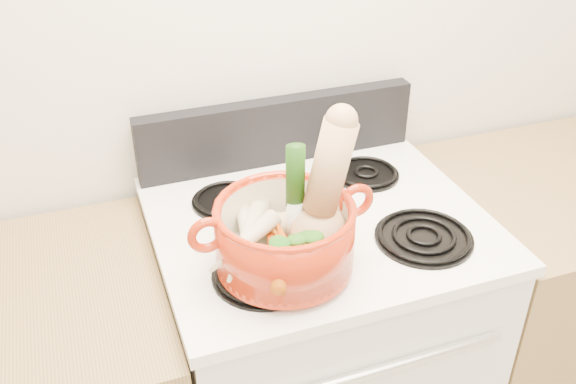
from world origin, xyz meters
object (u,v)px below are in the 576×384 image
object	(u,v)px
squash	(328,189)
leek	(295,196)
stove_body	(315,362)
dutch_oven	(285,236)

from	to	relation	value
squash	leek	xyz separation A→B (m)	(-0.06, 0.03, -0.02)
stove_body	dutch_oven	distance (m)	0.62
dutch_oven	leek	bearing A→B (deg)	23.47
leek	dutch_oven	bearing A→B (deg)	-141.97
stove_body	leek	distance (m)	0.69
dutch_oven	leek	size ratio (longest dim) A/B	1.14
dutch_oven	leek	distance (m)	0.09
squash	leek	size ratio (longest dim) A/B	1.18
stove_body	leek	world-z (taller)	leek
squash	dutch_oven	bearing A→B (deg)	175.04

